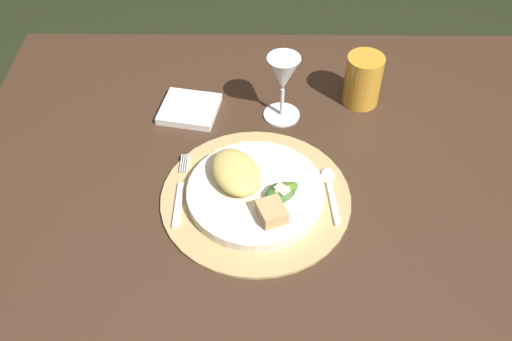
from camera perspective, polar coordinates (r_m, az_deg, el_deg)
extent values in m
cube|color=#402A1C|center=(1.08, 2.72, -0.13)|extent=(1.22, 0.88, 0.02)
cylinder|color=#3F2C1F|center=(1.67, -16.77, 0.73)|extent=(0.06, 0.06, 0.70)
cylinder|color=#412719|center=(1.70, 20.36, 0.48)|extent=(0.06, 0.06, 0.70)
cylinder|color=tan|center=(1.02, -0.03, -2.71)|extent=(0.34, 0.34, 0.01)
cylinder|color=silver|center=(1.01, -0.03, -2.24)|extent=(0.24, 0.24, 0.02)
ellipsoid|color=#DDC564|center=(1.00, -2.06, -0.15)|extent=(0.12, 0.14, 0.04)
ellipsoid|color=#4B6E35|center=(0.98, 2.44, -2.18)|extent=(0.06, 0.05, 0.02)
ellipsoid|color=#4C7D21|center=(0.99, 2.91, -1.96)|extent=(0.06, 0.05, 0.02)
ellipsoid|color=#3A6332|center=(0.99, 3.10, -1.95)|extent=(0.05, 0.05, 0.02)
ellipsoid|color=#366B2E|center=(0.98, 2.07, -2.49)|extent=(0.05, 0.04, 0.02)
cube|color=beige|center=(0.97, 2.66, -1.89)|extent=(0.03, 0.02, 0.01)
cube|color=beige|center=(0.97, 2.62, -1.86)|extent=(0.03, 0.03, 0.01)
cube|color=tan|center=(0.95, 1.57, -4.17)|extent=(0.06, 0.06, 0.03)
cube|color=silver|center=(1.01, -7.76, -3.40)|extent=(0.01, 0.10, 0.00)
cube|color=silver|center=(1.07, -7.53, 0.52)|extent=(0.00, 0.05, 0.00)
cube|color=silver|center=(1.07, -7.32, 0.51)|extent=(0.00, 0.05, 0.00)
cube|color=silver|center=(1.07, -7.10, 0.51)|extent=(0.00, 0.05, 0.00)
cube|color=silver|center=(1.07, -6.89, 0.51)|extent=(0.00, 0.05, 0.00)
cube|color=silver|center=(1.01, 7.73, -3.21)|extent=(0.02, 0.10, 0.00)
ellipsoid|color=silver|center=(1.05, 7.16, -0.47)|extent=(0.03, 0.04, 0.01)
cube|color=white|center=(1.19, -6.67, 6.13)|extent=(0.13, 0.12, 0.02)
cylinder|color=silver|center=(1.18, 2.34, 5.60)|extent=(0.07, 0.07, 0.00)
cylinder|color=silver|center=(1.15, 2.39, 6.88)|extent=(0.01, 0.01, 0.06)
cone|color=silver|center=(1.11, 2.50, 9.63)|extent=(0.07, 0.07, 0.07)
cylinder|color=gold|center=(1.20, 10.65, 8.89)|extent=(0.08, 0.08, 0.11)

